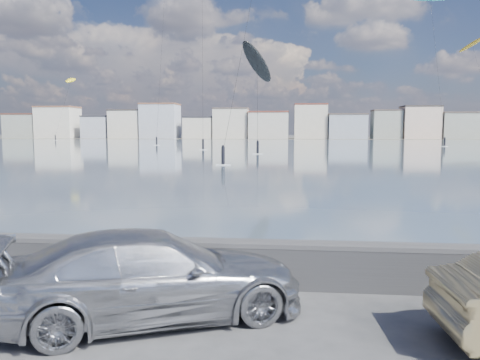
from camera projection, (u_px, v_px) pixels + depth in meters
The scene contains 10 objects.
ground at pixel (154, 340), 7.60m from camera, with size 700.00×700.00×0.00m, color #333335.
bay_water at pixel (278, 147), 98.10m from camera, with size 500.00×177.00×0.00m, color #384A61.
far_shore_strip at pixel (284, 138), 205.42m from camera, with size 500.00×60.00×0.00m, color #4C473D.
seawall at pixel (188, 259), 10.21m from camera, with size 400.00×0.36×1.08m.
far_buildings at pixel (287, 124), 190.80m from camera, with size 240.79×13.26×14.60m.
car_silver at pixel (153, 275), 8.41m from camera, with size 2.22×5.46×1.59m, color #A4A5AB.
kitesurfer_4 at pixel (473, 46), 140.96m from camera, with size 7.85×17.39×31.70m.
kitesurfer_10 at pixel (257, 63), 74.98m from camera, with size 6.16×14.74×17.42m.
kitesurfer_15 at pixel (71, 81), 165.08m from camera, with size 3.92×18.39×22.76m.
kitesurfer_17 at pixel (430, 0), 106.17m from camera, with size 9.80×13.99×34.05m.
Camera 1 is at (2.15, -7.10, 3.39)m, focal length 35.00 mm.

